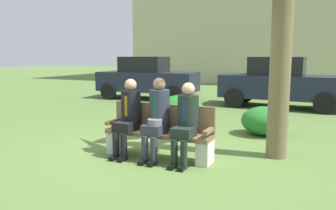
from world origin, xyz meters
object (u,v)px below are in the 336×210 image
(seated_man_right, at_px, (186,119))
(parked_car_far, at_px, (280,82))
(park_bench, at_px, (160,133))
(shrub_near_bench, at_px, (264,121))
(seated_man_middle, at_px, (157,115))
(shrub_mid_lawn, at_px, (181,109))
(parked_car_near, at_px, (147,78))
(seated_man_left, at_px, (129,113))

(seated_man_right, xyz_separation_m, parked_car_far, (0.74, 6.71, 0.11))
(park_bench, relative_size, shrub_near_bench, 1.86)
(seated_man_middle, relative_size, shrub_mid_lawn, 1.17)
(shrub_near_bench, bearing_deg, seated_man_middle, -119.19)
(seated_man_middle, relative_size, parked_car_near, 0.34)
(park_bench, distance_m, shrub_near_bench, 2.74)
(seated_man_left, xyz_separation_m, parked_car_far, (1.81, 6.71, 0.10))
(seated_man_left, relative_size, seated_man_right, 1.02)
(seated_man_middle, xyz_separation_m, shrub_mid_lawn, (-0.75, 2.90, -0.39))
(park_bench, bearing_deg, seated_man_right, -13.34)
(park_bench, bearing_deg, shrub_near_bench, 59.25)
(seated_man_left, xyz_separation_m, parked_car_near, (-3.27, 6.86, 0.10))
(seated_man_middle, xyz_separation_m, shrub_near_bench, (1.39, 2.48, -0.44))
(seated_man_middle, height_order, seated_man_right, seated_man_middle)
(seated_man_right, distance_m, parked_car_far, 6.75)
(shrub_near_bench, bearing_deg, parked_car_far, 91.74)
(seated_man_left, bearing_deg, seated_man_middle, -0.27)
(shrub_near_bench, bearing_deg, parked_car_near, 139.94)
(park_bench, distance_m, seated_man_middle, 0.36)
(park_bench, xyz_separation_m, seated_man_right, (0.53, -0.13, 0.30))
(seated_man_left, height_order, shrub_near_bench, seated_man_left)
(park_bench, height_order, parked_car_far, parked_car_far)
(shrub_mid_lawn, bearing_deg, shrub_near_bench, -11.09)
(seated_man_middle, relative_size, seated_man_right, 1.05)
(seated_man_middle, distance_m, seated_man_right, 0.51)
(parked_car_near, relative_size, parked_car_far, 1.01)
(park_bench, xyz_separation_m, seated_man_middle, (0.02, -0.13, 0.33))
(seated_man_middle, xyz_separation_m, parked_car_near, (-3.83, 6.86, 0.09))
(shrub_mid_lawn, xyz_separation_m, parked_car_far, (2.01, 3.81, 0.47))
(park_bench, xyz_separation_m, parked_car_near, (-3.81, 6.74, 0.42))
(seated_man_middle, bearing_deg, seated_man_right, -0.00)
(parked_car_far, bearing_deg, shrub_near_bench, -88.26)
(shrub_near_bench, relative_size, parked_car_far, 0.25)
(seated_man_left, distance_m, seated_man_right, 1.07)
(park_bench, bearing_deg, shrub_mid_lawn, 104.87)
(park_bench, bearing_deg, seated_man_middle, -82.98)
(seated_man_left, height_order, parked_car_far, parked_car_far)
(shrub_mid_lawn, height_order, parked_car_near, parked_car_near)
(seated_man_middle, bearing_deg, parked_car_near, 119.14)
(park_bench, distance_m, seated_man_right, 0.62)
(park_bench, distance_m, parked_car_near, 7.75)
(seated_man_left, xyz_separation_m, shrub_mid_lawn, (-0.20, 2.90, -0.37))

